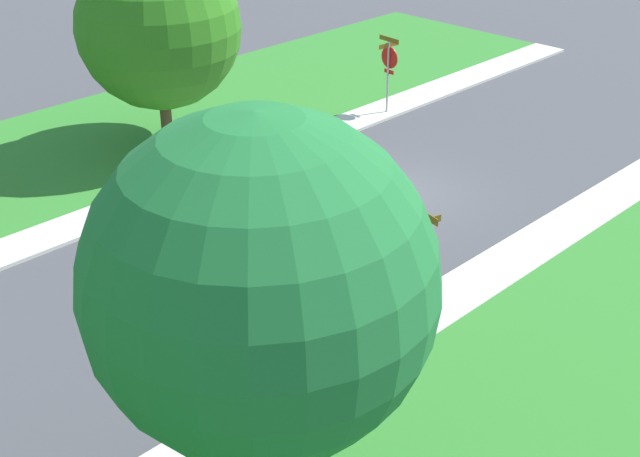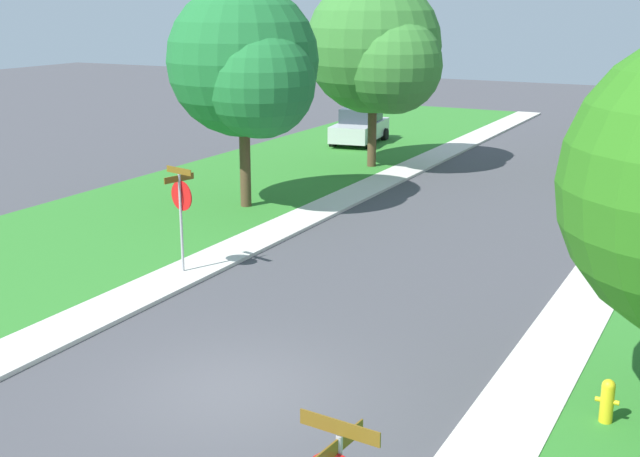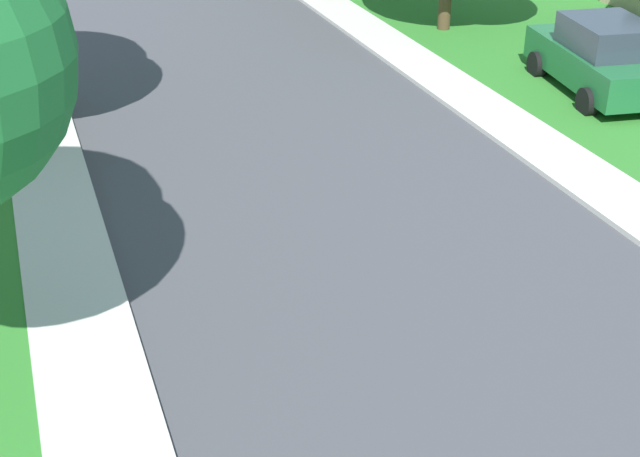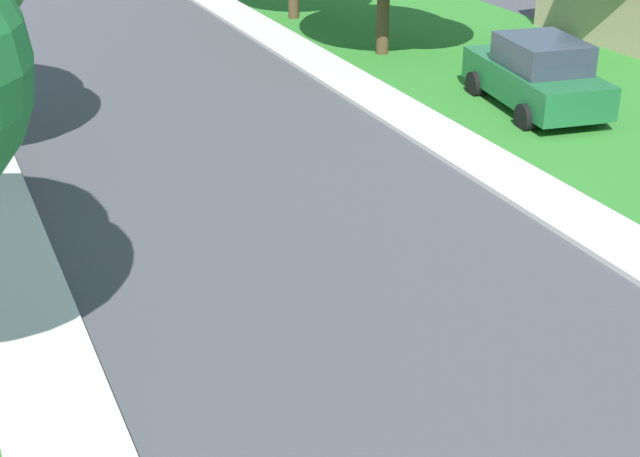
% 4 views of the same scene
% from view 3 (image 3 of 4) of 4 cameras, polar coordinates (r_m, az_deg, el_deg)
% --- Properties ---
extents(sidewalk_west, '(1.40, 56.00, 0.10)m').
position_cam_3_polar(sidewalk_west, '(12.63, -15.33, -5.86)').
color(sidewalk_west, beige).
rests_on(sidewalk_west, ground).
extents(car_green_kerbside_mid, '(2.50, 4.52, 1.76)m').
position_cam_3_polar(car_green_kerbside_mid, '(21.39, 17.83, 10.56)').
color(car_green_kerbside_mid, '#1E6033').
rests_on(car_green_kerbside_mid, ground).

